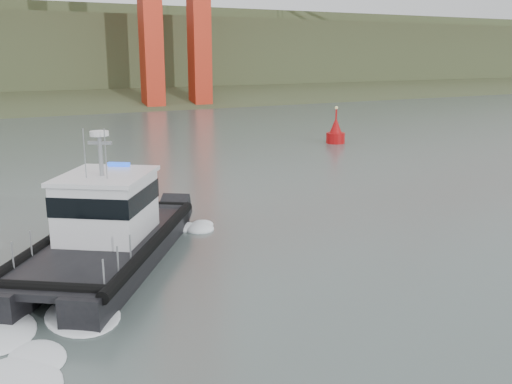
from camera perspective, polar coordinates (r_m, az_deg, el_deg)
ground at (r=18.30m, az=11.62°, el=-14.28°), size 400.00×400.00×0.00m
patrol_boat at (r=24.28m, az=-14.85°, el=-3.70°), size 10.29×12.06×5.71m
nav_buoy at (r=56.13m, az=7.97°, el=5.87°), size 1.81×1.81×3.78m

